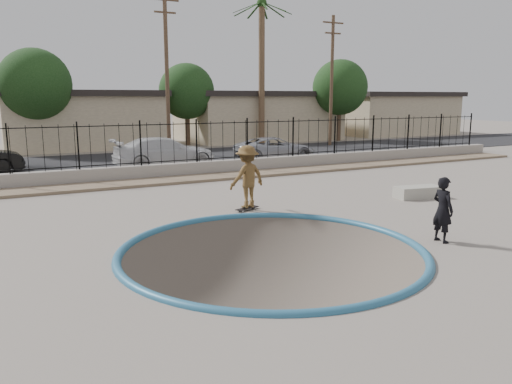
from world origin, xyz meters
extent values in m
cube|color=slate|center=(0.00, 12.00, -1.10)|extent=(120.00, 120.00, 2.20)
torus|color=#2A6589|center=(0.00, -1.00, 0.00)|extent=(7.04, 7.04, 0.20)
cube|color=#8A715A|center=(0.00, 9.20, 0.06)|extent=(42.00, 1.60, 0.11)
cube|color=gray|center=(0.00, 10.30, 0.30)|extent=(42.00, 0.45, 0.60)
cube|color=black|center=(0.00, 10.30, 0.72)|extent=(40.00, 0.04, 0.03)
cube|color=black|center=(0.00, 10.30, 2.30)|extent=(40.00, 0.04, 0.04)
cube|color=black|center=(0.00, 17.00, 0.02)|extent=(90.00, 8.00, 0.04)
cube|color=tan|center=(0.00, 26.50, 1.75)|extent=(10.00, 8.00, 3.50)
cube|color=black|center=(0.00, 26.50, 3.70)|extent=(10.60, 8.60, 0.40)
cube|color=tan|center=(14.00, 26.50, 1.75)|extent=(12.00, 8.00, 3.50)
cube|color=black|center=(14.00, 26.50, 3.70)|extent=(12.60, 8.60, 0.40)
cube|color=tan|center=(28.00, 26.50, 1.75)|extent=(11.00, 8.00, 3.50)
cube|color=black|center=(28.00, 26.50, 3.70)|extent=(11.60, 8.60, 0.40)
cylinder|color=brown|center=(12.00, 22.00, 5.00)|extent=(0.44, 0.44, 10.00)
sphere|color=#1D3E15|center=(12.00, 22.00, 9.95)|extent=(0.70, 0.70, 0.70)
cylinder|color=#473323|center=(4.00, 19.00, 4.75)|extent=(0.24, 0.24, 9.50)
cube|color=#473323|center=(4.00, 19.00, 9.00)|extent=(1.70, 0.10, 0.10)
cube|color=#473323|center=(4.00, 19.00, 8.30)|extent=(1.30, 0.10, 0.10)
cylinder|color=#473323|center=(16.00, 19.00, 4.50)|extent=(0.24, 0.24, 9.00)
cube|color=#473323|center=(16.00, 19.00, 8.50)|extent=(1.70, 0.10, 0.10)
cube|color=#473323|center=(16.00, 19.00, 7.80)|extent=(1.30, 0.10, 0.10)
cylinder|color=#473323|center=(-3.00, 23.00, 1.50)|extent=(0.34, 0.34, 3.00)
sphere|color=#143311|center=(-3.00, 23.00, 4.20)|extent=(4.32, 4.32, 4.32)
cylinder|color=#473323|center=(7.00, 24.00, 1.38)|extent=(0.34, 0.34, 2.75)
sphere|color=#143311|center=(7.00, 24.00, 3.85)|extent=(3.96, 3.96, 3.96)
cylinder|color=#473323|center=(19.00, 22.00, 1.50)|extent=(0.34, 0.34, 3.00)
sphere|color=#143311|center=(19.00, 22.00, 4.20)|extent=(4.32, 4.32, 4.32)
imported|color=olive|center=(1.37, 3.00, 0.95)|extent=(1.36, 0.96, 1.91)
cube|color=black|center=(1.37, 3.00, 0.07)|extent=(0.89, 0.50, 0.02)
cylinder|color=silver|center=(1.12, 2.82, 0.03)|extent=(0.06, 0.05, 0.06)
cylinder|color=silver|center=(1.06, 2.98, 0.03)|extent=(0.06, 0.05, 0.06)
cylinder|color=silver|center=(1.67, 3.02, 0.03)|extent=(0.06, 0.05, 0.06)
cylinder|color=silver|center=(1.61, 3.18, 0.03)|extent=(0.06, 0.05, 0.06)
imported|color=black|center=(4.00, -2.23, 0.80)|extent=(0.39, 0.58, 1.59)
cube|color=#A09B8D|center=(7.50, 2.00, 0.20)|extent=(1.70, 0.96, 0.40)
imported|color=silver|center=(1.98, 13.40, 0.77)|extent=(5.06, 2.07, 1.47)
imported|color=#9FA1A8|center=(8.25, 13.40, 0.66)|extent=(4.64, 2.44, 1.25)
camera|label=1|loc=(-5.34, -10.49, 3.45)|focal=35.00mm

